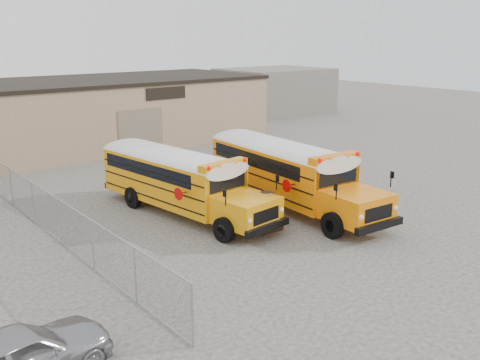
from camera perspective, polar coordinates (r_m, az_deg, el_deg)
ground at (r=21.82m, az=-0.67°, el=-5.38°), size 120.00×120.00×0.00m
warehouse at (r=38.57m, az=-19.44°, el=6.49°), size 30.20×10.20×4.67m
chainlink_fence at (r=21.30m, az=-18.70°, el=-4.17°), size 0.07×18.07×1.81m
distant_building_right at (r=54.54m, az=3.69°, el=9.48°), size 10.00×8.00×4.40m
school_bus_left at (r=28.35m, az=-13.99°, el=2.48°), size 3.48×9.85×2.82m
school_bus_right at (r=29.49m, az=-2.61°, el=3.61°), size 3.50×10.41×3.00m
tarp_bundle at (r=21.65m, az=2.78°, el=-3.20°), size 1.20×1.20×1.64m
car_silver at (r=13.51m, az=-22.66°, el=-17.07°), size 4.53×2.40×1.47m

